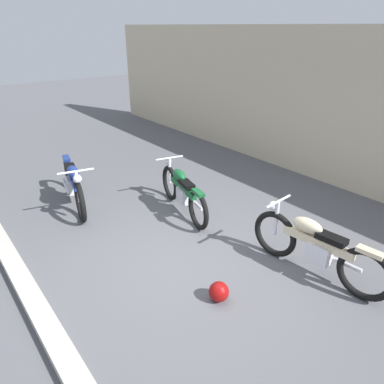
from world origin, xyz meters
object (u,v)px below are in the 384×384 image
motorcycle_green (183,191)px  motorcycle_blue (73,183)px  helmet (219,292)px  motorcycle_cream (315,247)px

motorcycle_green → motorcycle_blue: bearing=57.6°
helmet → motorcycle_cream: bearing=73.9°
motorcycle_blue → motorcycle_green: 2.04m
motorcycle_cream → motorcycle_green: size_ratio=1.06×
helmet → motorcycle_blue: motorcycle_blue is taller
motorcycle_blue → motorcycle_green: size_ratio=1.09×
helmet → motorcycle_green: motorcycle_green is taller
helmet → motorcycle_green: bearing=154.0°
helmet → motorcycle_cream: size_ratio=0.13×
motorcycle_blue → motorcycle_green: motorcycle_blue is taller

